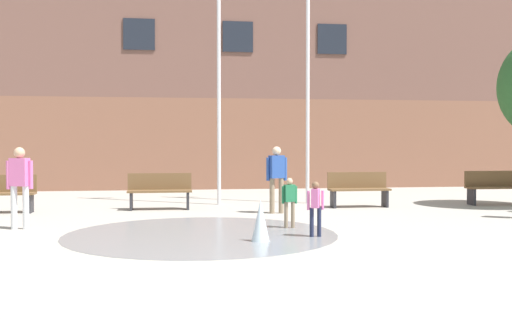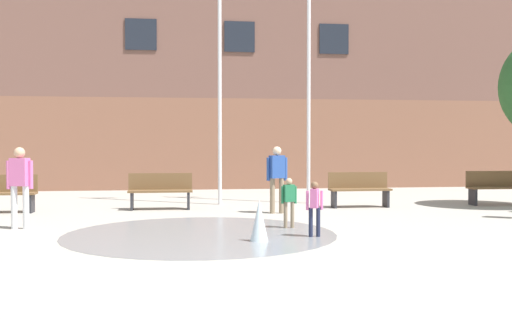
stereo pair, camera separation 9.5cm
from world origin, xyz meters
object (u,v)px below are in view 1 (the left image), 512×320
object	(u,v)px
park_bench_near_trashcan	(358,189)
adult_watching	(20,181)
flagpole_left	(220,47)
park_bench_far_right	(494,187)
child_running	(289,199)
park_bench_center	(160,190)
adult_in_red	(277,174)
flagpole_right	(309,52)
child_in_fountain	(316,204)
park_bench_left_of_flagpoles	(1,193)

from	to	relation	value
park_bench_near_trashcan	adult_watching	xyz separation A→B (m)	(-7.76, -2.97, 0.45)
flagpole_left	park_bench_far_right	bearing A→B (deg)	-8.06
park_bench_far_right	child_running	bearing A→B (deg)	-150.16
park_bench_center	adult_watching	size ratio (longest dim) A/B	1.01
park_bench_near_trashcan	flagpole_left	distance (m)	5.31
park_bench_center	child_running	xyz separation A→B (m)	(2.58, -3.73, 0.10)
adult_in_red	flagpole_right	world-z (taller)	flagpole_right
adult_in_red	flagpole_right	bearing A→B (deg)	-137.31
adult_watching	child_in_fountain	bearing A→B (deg)	-179.70
child_running	flagpole_right	size ratio (longest dim) A/B	0.12
park_bench_near_trashcan	park_bench_far_right	size ratio (longest dim) A/B	1.00
child_in_fountain	flagpole_left	bearing A→B (deg)	-143.62
adult_watching	adult_in_red	bearing A→B (deg)	-142.64
park_bench_near_trashcan	park_bench_far_right	bearing A→B (deg)	1.94
park_bench_left_of_flagpoles	park_bench_center	distance (m)	3.76
adult_watching	flagpole_left	world-z (taller)	flagpole_left
adult_in_red	child_in_fountain	world-z (taller)	adult_in_red
child_in_fountain	flagpole_right	xyz separation A→B (m)	(1.25, 5.89, 3.62)
park_bench_left_of_flagpoles	park_bench_center	world-z (taller)	same
park_bench_far_right	adult_in_red	bearing A→B (deg)	-169.03
park_bench_center	park_bench_near_trashcan	distance (m)	5.14
adult_watching	flagpole_right	distance (m)	8.53
park_bench_left_of_flagpoles	park_bench_center	bearing A→B (deg)	3.67
adult_watching	flagpole_right	bearing A→B (deg)	-130.16
park_bench_far_right	flagpole_right	world-z (taller)	flagpole_right
park_bench_far_right	child_running	world-z (taller)	child_running
park_bench_left_of_flagpoles	child_running	xyz separation A→B (m)	(6.33, -3.49, 0.10)
park_bench_near_trashcan	adult_watching	distance (m)	8.32
flagpole_left	park_bench_center	bearing A→B (deg)	-147.66
child_in_fountain	child_running	distance (m)	1.18
park_bench_far_right	flagpole_left	distance (m)	8.39
park_bench_far_right	adult_in_red	size ratio (longest dim) A/B	1.01
flagpole_left	flagpole_right	distance (m)	2.47
child_running	flagpole_right	distance (m)	6.15
park_bench_far_right	flagpole_left	size ratio (longest dim) A/B	0.20
child_running	adult_watching	size ratio (longest dim) A/B	0.62
park_bench_center	adult_watching	xyz separation A→B (m)	(-2.62, -3.13, 0.45)
child_running	flagpole_left	size ratio (longest dim) A/B	0.12
park_bench_far_right	child_running	xyz separation A→B (m)	(-6.44, -3.69, 0.10)
child_running	park_bench_center	bearing A→B (deg)	110.52
adult_in_red	flagpole_left	distance (m)	4.20
flagpole_right	park_bench_near_trashcan	bearing A→B (deg)	-48.09
adult_in_red	adult_watching	size ratio (longest dim) A/B	1.00
child_in_fountain	flagpole_right	bearing A→B (deg)	-167.27
adult_watching	flagpole_left	distance (m)	6.80
child_in_fountain	child_running	size ratio (longest dim) A/B	1.00
flagpole_left	flagpole_right	world-z (taller)	flagpole_left
child_running	flagpole_right	bearing A→B (deg)	58.32
flagpole_left	adult_watching	bearing A→B (deg)	-135.54
child_in_fountain	park_bench_center	bearing A→B (deg)	-125.21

